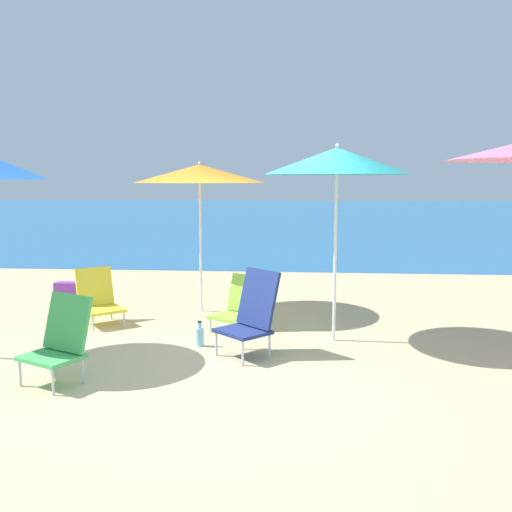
{
  "coord_description": "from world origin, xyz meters",
  "views": [
    {
      "loc": [
        0.68,
        -5.75,
        1.85
      ],
      "look_at": [
        0.15,
        0.58,
        1.0
      ],
      "focal_mm": 40.0,
      "sensor_mm": 36.0,
      "label": 1
    }
  ],
  "objects_px": {
    "beach_chair_yellow": "(98,298)",
    "beach_chair_navy": "(252,313)",
    "backpack_purple": "(67,297)",
    "beach_chair_lime": "(240,305)",
    "beach_umbrella_teal": "(337,161)",
    "water_bottle": "(200,336)",
    "beach_chair_green": "(60,338)",
    "beach_umbrella_orange": "(200,174)"
  },
  "relations": [
    {
      "from": "beach_chair_green",
      "to": "beach_chair_yellow",
      "type": "xyz_separation_m",
      "value": [
        -0.42,
        2.13,
        -0.08
      ]
    },
    {
      "from": "beach_chair_lime",
      "to": "beach_chair_green",
      "type": "bearing_deg",
      "value": -95.03
    },
    {
      "from": "beach_chair_green",
      "to": "water_bottle",
      "type": "xyz_separation_m",
      "value": [
        1.07,
        1.21,
        -0.3
      ]
    },
    {
      "from": "beach_chair_yellow",
      "to": "beach_chair_navy",
      "type": "bearing_deg",
      "value": -69.58
    },
    {
      "from": "backpack_purple",
      "to": "beach_chair_lime",
      "type": "bearing_deg",
      "value": -17.51
    },
    {
      "from": "beach_chair_lime",
      "to": "beach_chair_navy",
      "type": "xyz_separation_m",
      "value": [
        0.24,
        -1.0,
        0.15
      ]
    },
    {
      "from": "beach_chair_lime",
      "to": "beach_umbrella_orange",
      "type": "bearing_deg",
      "value": 155.45
    },
    {
      "from": "backpack_purple",
      "to": "beach_umbrella_teal",
      "type": "bearing_deg",
      "value": -17.73
    },
    {
      "from": "beach_chair_yellow",
      "to": "water_bottle",
      "type": "bearing_deg",
      "value": -71.8
    },
    {
      "from": "beach_umbrella_teal",
      "to": "beach_chair_navy",
      "type": "height_order",
      "value": "beach_umbrella_teal"
    },
    {
      "from": "beach_chair_navy",
      "to": "beach_umbrella_teal",
      "type": "bearing_deg",
      "value": 78.72
    },
    {
      "from": "beach_chair_navy",
      "to": "backpack_purple",
      "type": "bearing_deg",
      "value": -168.91
    },
    {
      "from": "beach_chair_green",
      "to": "beach_umbrella_orange",
      "type": "bearing_deg",
      "value": 101.11
    },
    {
      "from": "water_bottle",
      "to": "beach_chair_lime",
      "type": "bearing_deg",
      "value": 63.55
    },
    {
      "from": "beach_chair_navy",
      "to": "water_bottle",
      "type": "distance_m",
      "value": 0.75
    },
    {
      "from": "beach_umbrella_teal",
      "to": "beach_umbrella_orange",
      "type": "relative_size",
      "value": 1.07
    },
    {
      "from": "beach_chair_yellow",
      "to": "beach_chair_navy",
      "type": "height_order",
      "value": "beach_chair_navy"
    },
    {
      "from": "beach_chair_green",
      "to": "beach_chair_navy",
      "type": "bearing_deg",
      "value": 55.67
    },
    {
      "from": "beach_chair_yellow",
      "to": "beach_chair_lime",
      "type": "bearing_deg",
      "value": -45.74
    },
    {
      "from": "beach_chair_lime",
      "to": "backpack_purple",
      "type": "bearing_deg",
      "value": -166.19
    },
    {
      "from": "beach_chair_yellow",
      "to": "beach_chair_green",
      "type": "bearing_deg",
      "value": -119.04
    },
    {
      "from": "beach_umbrella_teal",
      "to": "beach_chair_lime",
      "type": "height_order",
      "value": "beach_umbrella_teal"
    },
    {
      "from": "beach_umbrella_teal",
      "to": "water_bottle",
      "type": "distance_m",
      "value": 2.48
    },
    {
      "from": "beach_umbrella_teal",
      "to": "backpack_purple",
      "type": "relative_size",
      "value": 5.39
    },
    {
      "from": "beach_chair_yellow",
      "to": "beach_chair_navy",
      "type": "distance_m",
      "value": 2.41
    },
    {
      "from": "beach_chair_lime",
      "to": "water_bottle",
      "type": "relative_size",
      "value": 2.52
    },
    {
      "from": "backpack_purple",
      "to": "beach_chair_green",
      "type": "bearing_deg",
      "value": -67.96
    },
    {
      "from": "beach_umbrella_teal",
      "to": "beach_chair_green",
      "type": "xyz_separation_m",
      "value": [
        -2.58,
        -1.58,
        -1.65
      ]
    },
    {
      "from": "beach_chair_navy",
      "to": "water_bottle",
      "type": "bearing_deg",
      "value": -159.44
    },
    {
      "from": "beach_chair_green",
      "to": "beach_chair_yellow",
      "type": "relative_size",
      "value": 1.07
    },
    {
      "from": "beach_chair_yellow",
      "to": "beach_chair_lime",
      "type": "height_order",
      "value": "beach_chair_yellow"
    },
    {
      "from": "beach_chair_green",
      "to": "beach_chair_yellow",
      "type": "height_order",
      "value": "beach_chair_green"
    },
    {
      "from": "beach_chair_lime",
      "to": "beach_chair_navy",
      "type": "relative_size",
      "value": 0.8
    },
    {
      "from": "beach_chair_lime",
      "to": "water_bottle",
      "type": "distance_m",
      "value": 0.85
    },
    {
      "from": "beach_chair_yellow",
      "to": "beach_chair_lime",
      "type": "xyz_separation_m",
      "value": [
        1.86,
        -0.18,
        -0.02
      ]
    },
    {
      "from": "beach_chair_lime",
      "to": "backpack_purple",
      "type": "relative_size",
      "value": 1.74
    },
    {
      "from": "beach_chair_navy",
      "to": "water_bottle",
      "type": "xyz_separation_m",
      "value": [
        -0.61,
        0.26,
        -0.35
      ]
    },
    {
      "from": "beach_umbrella_orange",
      "to": "beach_chair_lime",
      "type": "height_order",
      "value": "beach_umbrella_orange"
    },
    {
      "from": "beach_chair_navy",
      "to": "beach_chair_lime",
      "type": "bearing_deg",
      "value": 147.42
    },
    {
      "from": "beach_chair_navy",
      "to": "backpack_purple",
      "type": "relative_size",
      "value": 2.17
    },
    {
      "from": "backpack_purple",
      "to": "water_bottle",
      "type": "distance_m",
      "value": 2.68
    },
    {
      "from": "beach_chair_yellow",
      "to": "beach_umbrella_orange",
      "type": "bearing_deg",
      "value": -6.96
    }
  ]
}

